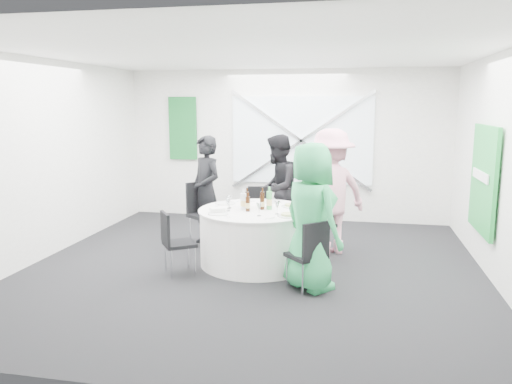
% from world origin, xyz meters
% --- Properties ---
extents(floor, '(6.00, 6.00, 0.00)m').
position_xyz_m(floor, '(0.00, 0.00, 0.00)').
color(floor, black).
rests_on(floor, ground).
extents(ceiling, '(6.00, 6.00, 0.00)m').
position_xyz_m(ceiling, '(0.00, 0.00, 2.80)').
color(ceiling, white).
rests_on(ceiling, wall_back).
extents(wall_back, '(6.00, 0.00, 6.00)m').
position_xyz_m(wall_back, '(0.00, 3.00, 1.40)').
color(wall_back, silver).
rests_on(wall_back, floor).
extents(wall_front, '(6.00, 0.00, 6.00)m').
position_xyz_m(wall_front, '(0.00, -3.00, 1.40)').
color(wall_front, silver).
rests_on(wall_front, floor).
extents(wall_left, '(0.00, 6.00, 6.00)m').
position_xyz_m(wall_left, '(-3.00, 0.00, 1.40)').
color(wall_left, silver).
rests_on(wall_left, floor).
extents(wall_right, '(0.00, 6.00, 6.00)m').
position_xyz_m(wall_right, '(3.00, 0.00, 1.40)').
color(wall_right, silver).
rests_on(wall_right, floor).
extents(window_panel, '(2.60, 0.03, 1.60)m').
position_xyz_m(window_panel, '(0.30, 2.96, 1.50)').
color(window_panel, silver).
rests_on(window_panel, wall_back).
extents(window_brace_a, '(2.63, 0.05, 1.84)m').
position_xyz_m(window_brace_a, '(0.30, 2.92, 1.50)').
color(window_brace_a, silver).
rests_on(window_brace_a, window_panel).
extents(window_brace_b, '(2.63, 0.05, 1.84)m').
position_xyz_m(window_brace_b, '(0.30, 2.92, 1.50)').
color(window_brace_b, silver).
rests_on(window_brace_b, window_panel).
extents(green_banner, '(0.55, 0.04, 1.20)m').
position_xyz_m(green_banner, '(-2.00, 2.95, 1.70)').
color(green_banner, '#125D24').
rests_on(green_banner, wall_back).
extents(green_sign, '(0.05, 1.20, 1.40)m').
position_xyz_m(green_sign, '(2.94, 0.60, 1.20)').
color(green_sign, green).
rests_on(green_sign, wall_right).
extents(banquet_table, '(1.56, 1.56, 0.76)m').
position_xyz_m(banquet_table, '(0.00, 0.20, 0.38)').
color(banquet_table, white).
rests_on(banquet_table, floor).
extents(chair_back, '(0.45, 0.46, 0.88)m').
position_xyz_m(chair_back, '(-0.16, 1.28, 0.51)').
color(chair_back, black).
rests_on(chair_back, floor).
extents(chair_back_left, '(0.62, 0.62, 0.98)m').
position_xyz_m(chair_back_left, '(-1.00, 0.97, 0.57)').
color(chair_back_left, black).
rests_on(chair_back_left, floor).
extents(chair_back_right, '(0.57, 0.57, 0.89)m').
position_xyz_m(chair_back_right, '(0.88, 0.93, 0.52)').
color(chair_back_right, black).
rests_on(chair_back_right, floor).
extents(chair_front_right, '(0.55, 0.55, 0.85)m').
position_xyz_m(chair_front_right, '(0.82, -0.70, 0.50)').
color(chair_front_right, black).
rests_on(chair_front_right, floor).
extents(chair_front_left, '(0.53, 0.52, 0.83)m').
position_xyz_m(chair_front_left, '(-0.94, -0.46, 0.48)').
color(chair_front_left, black).
rests_on(chair_front_left, floor).
extents(person_man_back_left, '(0.73, 0.71, 1.70)m').
position_xyz_m(person_man_back_left, '(-0.94, 0.99, 0.85)').
color(person_man_back_left, black).
rests_on(person_man_back_left, floor).
extents(person_man_back, '(0.52, 0.86, 1.70)m').
position_xyz_m(person_man_back, '(0.10, 1.39, 0.85)').
color(person_man_back, black).
rests_on(person_man_back, floor).
extents(person_woman_pink, '(1.28, 1.13, 1.83)m').
position_xyz_m(person_woman_pink, '(0.96, 0.89, 0.91)').
color(person_woman_pink, pink).
rests_on(person_woman_pink, floor).
extents(person_woman_green, '(1.00, 0.99, 1.74)m').
position_xyz_m(person_woman_green, '(0.81, -0.59, 0.87)').
color(person_woman_green, '#2BA059').
rests_on(person_woman_green, floor).
extents(plate_back, '(0.30, 0.30, 0.01)m').
position_xyz_m(plate_back, '(0.10, 0.76, 0.77)').
color(plate_back, silver).
rests_on(plate_back, banquet_table).
extents(plate_back_left, '(0.29, 0.29, 0.01)m').
position_xyz_m(plate_back_left, '(-0.51, 0.50, 0.77)').
color(plate_back_left, silver).
rests_on(plate_back_left, banquet_table).
extents(plate_back_right, '(0.26, 0.26, 0.04)m').
position_xyz_m(plate_back_right, '(0.44, 0.46, 0.78)').
color(plate_back_right, silver).
rests_on(plate_back_right, banquet_table).
extents(plate_front_right, '(0.28, 0.28, 0.04)m').
position_xyz_m(plate_front_right, '(0.49, -0.13, 0.78)').
color(plate_front_right, silver).
rests_on(plate_front_right, banquet_table).
extents(plate_front_left, '(0.27, 0.27, 0.01)m').
position_xyz_m(plate_front_left, '(-0.43, -0.18, 0.77)').
color(plate_front_left, silver).
rests_on(plate_front_left, banquet_table).
extents(napkin, '(0.22, 0.20, 0.05)m').
position_xyz_m(napkin, '(-0.45, -0.11, 0.80)').
color(napkin, white).
rests_on(napkin, plate_front_left).
extents(beer_bottle_a, '(0.06, 0.06, 0.28)m').
position_xyz_m(beer_bottle_a, '(-0.15, 0.30, 0.87)').
color(beer_bottle_a, '#3A1B0A').
rests_on(beer_bottle_a, banquet_table).
extents(beer_bottle_b, '(0.06, 0.06, 0.28)m').
position_xyz_m(beer_bottle_b, '(0.06, 0.34, 0.87)').
color(beer_bottle_b, '#3A1B0A').
rests_on(beer_bottle_b, banquet_table).
extents(beer_bottle_c, '(0.06, 0.06, 0.25)m').
position_xyz_m(beer_bottle_c, '(0.08, 0.21, 0.85)').
color(beer_bottle_c, '#3A1B0A').
rests_on(beer_bottle_c, banquet_table).
extents(beer_bottle_d, '(0.06, 0.06, 0.26)m').
position_xyz_m(beer_bottle_d, '(-0.08, 0.06, 0.86)').
color(beer_bottle_d, '#3A1B0A').
rests_on(beer_bottle_d, banquet_table).
extents(green_water_bottle, '(0.08, 0.08, 0.31)m').
position_xyz_m(green_water_bottle, '(0.17, 0.24, 0.88)').
color(green_water_bottle, green).
rests_on(green_water_bottle, banquet_table).
extents(clear_water_bottle, '(0.08, 0.08, 0.28)m').
position_xyz_m(clear_water_bottle, '(-0.16, 0.15, 0.87)').
color(clear_water_bottle, silver).
rests_on(clear_water_bottle, banquet_table).
extents(wine_glass_a, '(0.07, 0.07, 0.17)m').
position_xyz_m(wine_glass_a, '(-0.38, 0.25, 0.88)').
color(wine_glass_a, white).
rests_on(wine_glass_a, banquet_table).
extents(wine_glass_b, '(0.07, 0.07, 0.17)m').
position_xyz_m(wine_glass_b, '(0.11, 0.59, 0.88)').
color(wine_glass_b, white).
rests_on(wine_glass_b, banquet_table).
extents(wine_glass_c, '(0.07, 0.07, 0.17)m').
position_xyz_m(wine_glass_c, '(-0.34, 0.03, 0.88)').
color(wine_glass_c, white).
rests_on(wine_glass_c, banquet_table).
extents(wine_glass_d, '(0.07, 0.07, 0.17)m').
position_xyz_m(wine_glass_d, '(-0.37, 0.17, 0.88)').
color(wine_glass_d, white).
rests_on(wine_glass_d, banquet_table).
extents(wine_glass_e, '(0.07, 0.07, 0.17)m').
position_xyz_m(wine_glass_e, '(0.33, -0.03, 0.88)').
color(wine_glass_e, white).
rests_on(wine_glass_e, banquet_table).
extents(wine_glass_f, '(0.07, 0.07, 0.17)m').
position_xyz_m(wine_glass_f, '(0.12, -0.18, 0.88)').
color(wine_glass_f, white).
rests_on(wine_glass_f, banquet_table).
extents(wine_glass_g, '(0.07, 0.07, 0.17)m').
position_xyz_m(wine_glass_g, '(-0.23, 0.47, 0.88)').
color(wine_glass_g, white).
rests_on(wine_glass_g, banquet_table).
extents(fork_a, '(0.10, 0.13, 0.01)m').
position_xyz_m(fork_a, '(0.55, 0.38, 0.76)').
color(fork_a, silver).
rests_on(fork_a, banquet_table).
extents(knife_a, '(0.09, 0.14, 0.01)m').
position_xyz_m(knife_a, '(0.39, 0.62, 0.76)').
color(knife_a, silver).
rests_on(knife_a, banquet_table).
extents(fork_b, '(0.09, 0.14, 0.01)m').
position_xyz_m(fork_b, '(-0.39, 0.62, 0.76)').
color(fork_b, silver).
rests_on(fork_b, banquet_table).
extents(knife_b, '(0.09, 0.14, 0.01)m').
position_xyz_m(knife_b, '(-0.56, 0.34, 0.76)').
color(knife_b, silver).
rests_on(knife_b, banquet_table).
extents(fork_c, '(0.15, 0.02, 0.01)m').
position_xyz_m(fork_c, '(0.19, 0.74, 0.76)').
color(fork_c, silver).
rests_on(fork_c, banquet_table).
extents(knife_c, '(0.15, 0.02, 0.01)m').
position_xyz_m(knife_c, '(-0.20, 0.74, 0.76)').
color(knife_c, silver).
rests_on(knife_c, banquet_table).
extents(fork_d, '(0.11, 0.12, 0.01)m').
position_xyz_m(fork_d, '(-0.52, -0.04, 0.76)').
color(fork_d, silver).
rests_on(fork_d, banquet_table).
extents(knife_d, '(0.12, 0.12, 0.01)m').
position_xyz_m(knife_d, '(-0.28, -0.31, 0.76)').
color(knife_d, silver).
rests_on(knife_d, banquet_table).
extents(fork_e, '(0.12, 0.12, 0.01)m').
position_xyz_m(fork_e, '(0.28, -0.30, 0.76)').
color(fork_e, silver).
rests_on(fork_e, banquet_table).
extents(knife_e, '(0.11, 0.12, 0.01)m').
position_xyz_m(knife_e, '(0.52, -0.04, 0.76)').
color(knife_e, silver).
rests_on(knife_e, banquet_table).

